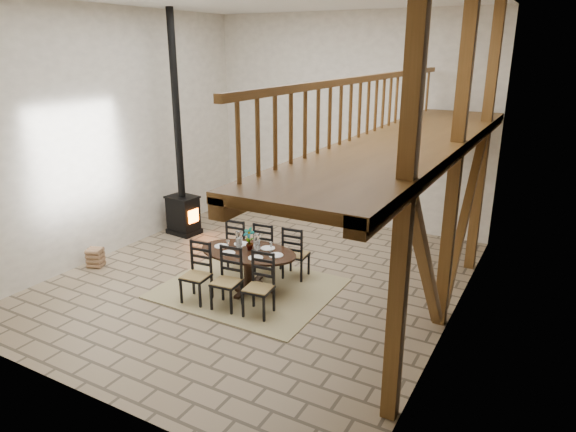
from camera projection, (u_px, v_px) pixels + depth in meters
The scene contains 7 objects.
ground at pixel (260, 278), 9.78m from camera, with size 8.00×8.00×0.00m, color #8E7A5F.
room_shell at pixel (320, 124), 8.29m from camera, with size 7.02×8.02×5.01m.
rug at pixel (249, 288), 9.35m from camera, with size 3.00×2.50×0.02m, color tan.
dining_table at pixel (249, 269), 9.23m from camera, with size 1.90×2.15×1.16m.
wood_stove at pixel (182, 188), 11.82m from camera, with size 0.76×0.61×5.00m.
log_basket at pixel (185, 220), 12.46m from camera, with size 0.54×0.54×0.45m.
log_stack at pixel (95, 258), 10.25m from camera, with size 0.37×0.38×0.39m.
Camera 1 is at (4.79, -7.54, 4.18)m, focal length 32.00 mm.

